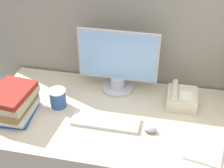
{
  "coord_description": "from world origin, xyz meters",
  "views": [
    {
      "loc": [
        0.28,
        -0.98,
        1.92
      ],
      "look_at": [
        -0.01,
        0.42,
        0.92
      ],
      "focal_mm": 50.0,
      "sensor_mm": 36.0,
      "label": 1
    }
  ],
  "objects_px": {
    "monitor": "(118,64)",
    "keyboard": "(105,121)",
    "mouse": "(150,130)",
    "book_stack": "(12,103)",
    "desk_telephone": "(181,98)",
    "coffee_cup": "(58,98)"
  },
  "relations": [
    {
      "from": "coffee_cup",
      "to": "keyboard",
      "type": "bearing_deg",
      "value": -16.17
    },
    {
      "from": "keyboard",
      "to": "coffee_cup",
      "type": "distance_m",
      "value": 0.33
    },
    {
      "from": "monitor",
      "to": "book_stack",
      "type": "relative_size",
      "value": 1.74
    },
    {
      "from": "desk_telephone",
      "to": "mouse",
      "type": "bearing_deg",
      "value": -119.1
    },
    {
      "from": "keyboard",
      "to": "coffee_cup",
      "type": "height_order",
      "value": "coffee_cup"
    },
    {
      "from": "monitor",
      "to": "desk_telephone",
      "type": "xyz_separation_m",
      "value": [
        0.41,
        -0.08,
        -0.14
      ]
    },
    {
      "from": "mouse",
      "to": "coffee_cup",
      "type": "height_order",
      "value": "coffee_cup"
    },
    {
      "from": "monitor",
      "to": "mouse",
      "type": "relative_size",
      "value": 6.81
    },
    {
      "from": "book_stack",
      "to": "coffee_cup",
      "type": "bearing_deg",
      "value": 29.46
    },
    {
      "from": "mouse",
      "to": "coffee_cup",
      "type": "relative_size",
      "value": 0.64
    },
    {
      "from": "mouse",
      "to": "monitor",
      "type": "bearing_deg",
      "value": 124.93
    },
    {
      "from": "keyboard",
      "to": "monitor",
      "type": "bearing_deg",
      "value": 89.23
    },
    {
      "from": "keyboard",
      "to": "book_stack",
      "type": "height_order",
      "value": "book_stack"
    },
    {
      "from": "monitor",
      "to": "desk_telephone",
      "type": "relative_size",
      "value": 2.7
    },
    {
      "from": "monitor",
      "to": "keyboard",
      "type": "relative_size",
      "value": 1.3
    },
    {
      "from": "book_stack",
      "to": "mouse",
      "type": "bearing_deg",
      "value": 0.95
    },
    {
      "from": "keyboard",
      "to": "book_stack",
      "type": "relative_size",
      "value": 1.34
    },
    {
      "from": "keyboard",
      "to": "desk_telephone",
      "type": "distance_m",
      "value": 0.49
    },
    {
      "from": "keyboard",
      "to": "mouse",
      "type": "bearing_deg",
      "value": -5.3
    },
    {
      "from": "book_stack",
      "to": "monitor",
      "type": "bearing_deg",
      "value": 34.55
    },
    {
      "from": "monitor",
      "to": "mouse",
      "type": "distance_m",
      "value": 0.47
    },
    {
      "from": "mouse",
      "to": "book_stack",
      "type": "height_order",
      "value": "book_stack"
    }
  ]
}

